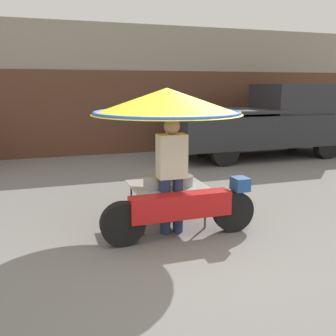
# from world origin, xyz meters

# --- Properties ---
(ground_plane) EXTENTS (36.00, 36.00, 0.00)m
(ground_plane) POSITION_xyz_m (0.00, 0.00, 0.00)
(ground_plane) COLOR slate
(shopfront_building) EXTENTS (28.00, 2.06, 3.66)m
(shopfront_building) POSITION_xyz_m (0.00, 7.87, 1.82)
(shopfront_building) COLOR gray
(shopfront_building) RESTS_ON ground
(vendor_motorcycle_cart) EXTENTS (2.10, 2.08, 1.94)m
(vendor_motorcycle_cart) POSITION_xyz_m (-0.09, 0.93, 1.55)
(vendor_motorcycle_cart) COLOR black
(vendor_motorcycle_cart) RESTS_ON ground
(vendor_person) EXTENTS (0.38, 0.22, 1.56)m
(vendor_person) POSITION_xyz_m (-0.15, 0.62, 0.87)
(vendor_person) COLOR navy
(vendor_person) RESTS_ON ground
(pickup_truck) EXTENTS (5.17, 1.77, 2.00)m
(pickup_truck) POSITION_xyz_m (4.18, 5.06, 0.96)
(pickup_truck) COLOR black
(pickup_truck) RESTS_ON ground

